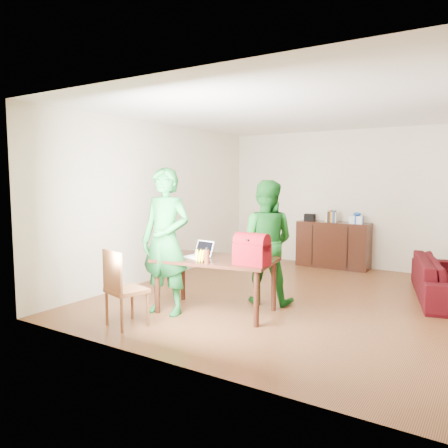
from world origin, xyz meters
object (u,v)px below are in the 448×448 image
Objects in this scene: bottle at (207,256)px; sofa at (447,279)px; laptop at (197,254)px; table at (216,265)px; chair at (126,304)px; person_far at (265,242)px; person_near at (166,241)px; red_bag at (252,252)px.

bottle reaches higher than sofa.
table is at bearing 30.44° from laptop.
table is 1.25m from chair.
laptop is at bearing 41.08° from person_far.
laptop is at bearing 117.37° from sofa.
table is at bearing 105.73° from bottle.
person_near reaches higher than bottle.
table is 0.95× the size of person_far.
table is 3.97× the size of red_bag.
chair is 0.46× the size of sofa.
person_near is 0.45m from laptop.
person_far is 0.91m from red_bag.
person_far is 8.89× the size of bottle.
person_near is 5.66× the size of laptop.
laptop is 3.67m from sofa.
sofa is at bearing 52.69° from red_bag.
bottle is at bearing -83.33° from table.
person_far is at bearing 112.06° from sofa.
person_far is at bearing 107.71° from red_bag.
laptop is 0.43m from bottle.
bottle reaches higher than table.
table is 1.77× the size of chair.
bottle is (0.69, 0.69, 0.54)m from chair.
table is 0.87× the size of person_near.
person_far is 1.12m from bottle.
person_near is 0.93× the size of sofa.
table is 0.85m from person_far.
person_near reaches higher than table.
red_bag is (0.26, -0.87, 0.00)m from person_far.
laptop is (-0.58, -0.83, -0.11)m from person_far.
red_bag is at bearing 92.81° from person_far.
person_near is at bearing 117.92° from sofa.
person_far is 0.85× the size of sofa.
bottle is 0.55m from red_bag.
person_near is 4.58× the size of red_bag.
person_near reaches higher than person_far.
table is at bearing 75.88° from chair.
table is 0.28m from laptop.
person_near is at bearing -123.56° from laptop.
table is 3.42m from sofa.
sofa is (2.75, 2.39, -0.46)m from laptop.
chair is 4.56m from sofa.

